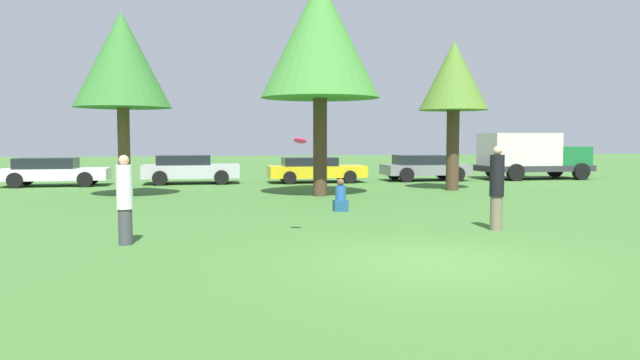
% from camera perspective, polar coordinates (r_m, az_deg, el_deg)
% --- Properties ---
extents(ground_plane, '(120.00, 120.00, 0.00)m').
position_cam_1_polar(ground_plane, '(10.62, 10.81, -7.61)').
color(ground_plane, '#3D6B2D').
extents(person_thrower, '(0.32, 0.32, 1.79)m').
position_cam_1_polar(person_thrower, '(12.50, -18.08, -1.77)').
color(person_thrower, '#3F3F47').
rests_on(person_thrower, ground).
extents(person_catcher, '(0.33, 0.33, 1.93)m').
position_cam_1_polar(person_catcher, '(14.34, 16.46, -0.70)').
color(person_catcher, '#726651').
rests_on(person_catcher, ground).
extents(frisbee, '(0.29, 0.27, 0.17)m').
position_cam_1_polar(frisbee, '(12.79, -1.92, 3.77)').
color(frisbee, '#F21E72').
extents(bystander_sitting, '(0.41, 0.34, 0.94)m').
position_cam_1_polar(bystander_sitting, '(17.36, 1.97, -1.70)').
color(bystander_sitting, navy).
rests_on(bystander_sitting, ground).
extents(tree_0, '(3.35, 3.35, 6.53)m').
position_cam_1_polar(tree_0, '(22.47, -18.32, 10.70)').
color(tree_0, brown).
rests_on(tree_0, ground).
extents(tree_1, '(4.29, 4.29, 7.84)m').
position_cam_1_polar(tree_1, '(22.03, 0.01, 13.27)').
color(tree_1, '#473323').
rests_on(tree_1, ground).
extents(tree_2, '(2.76, 2.76, 5.98)m').
position_cam_1_polar(tree_2, '(24.79, 12.61, 9.43)').
color(tree_2, '#473323').
rests_on(tree_2, ground).
extents(parked_car_white, '(4.52, 1.91, 1.24)m').
position_cam_1_polar(parked_car_white, '(28.65, -24.11, 0.78)').
color(parked_car_white, silver).
rests_on(parked_car_white, ground).
extents(parked_car_silver, '(4.37, 2.07, 1.32)m').
position_cam_1_polar(parked_car_silver, '(28.19, -12.32, 1.07)').
color(parked_car_silver, '#B2B2B7').
rests_on(parked_car_silver, ground).
extents(parked_car_yellow, '(4.58, 2.01, 1.19)m').
position_cam_1_polar(parked_car_yellow, '(28.29, -0.50, 1.03)').
color(parked_car_yellow, gold).
rests_on(parked_car_yellow, ground).
extents(parked_car_grey, '(4.20, 2.14, 1.26)m').
position_cam_1_polar(parked_car_grey, '(30.00, 9.82, 1.24)').
color(parked_car_grey, slate).
rests_on(parked_car_grey, ground).
extents(delivery_truck_green, '(5.75, 2.62, 2.34)m').
position_cam_1_polar(delivery_truck_green, '(32.44, 19.33, 2.30)').
color(delivery_truck_green, '#2D2D33').
rests_on(delivery_truck_green, ground).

